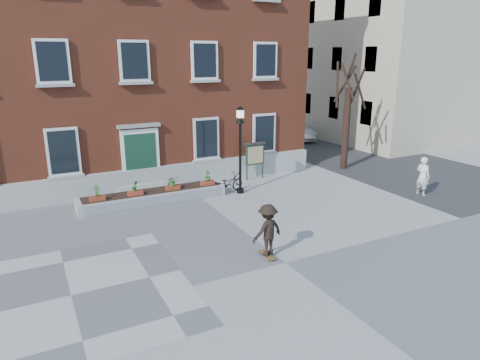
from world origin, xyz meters
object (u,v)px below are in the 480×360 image
bicycle (228,183)px  bystander (423,176)px  lamp_post (240,138)px  notice_board (255,155)px  skateboarder (268,230)px  parked_car (296,131)px

bicycle → bystander: size_ratio=0.96×
bystander → lamp_post: bearing=54.0°
lamp_post → notice_board: (1.69, 1.68, -1.28)m
bicycle → bystander: bystander is taller
bystander → skateboarder: (-9.29, -2.15, 0.02)m
bicycle → notice_board: bearing=-71.7°
parked_car → lamp_post: lamp_post is taller
notice_board → bicycle: bearing=-147.1°
lamp_post → parked_car: bearing=45.0°
notice_board → skateboarder: size_ratio=1.09×
parked_car → skateboarder: (-11.66, -15.56, 0.25)m
parked_car → notice_board: notice_board is taller
lamp_post → notice_board: bearing=44.8°
bystander → skateboarder: bearing=96.2°
skateboarder → parked_car: bearing=53.2°
parked_car → skateboarder: skateboarder is taller
lamp_post → skateboarder: (-2.20, -6.11, -1.65)m
parked_car → bystander: 13.62m
bicycle → lamp_post: lamp_post is taller
bicycle → notice_board: size_ratio=0.90×
bicycle → lamp_post: (0.49, -0.28, 2.10)m
notice_board → parked_car: bearing=45.0°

